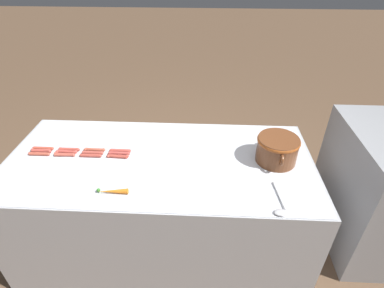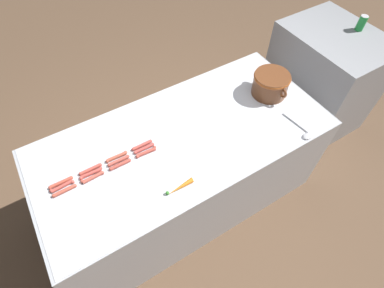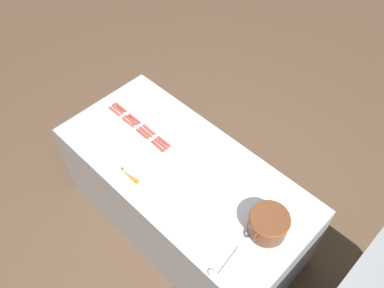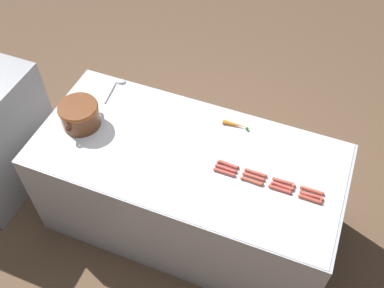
{
  "view_description": "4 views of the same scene",
  "coord_description": "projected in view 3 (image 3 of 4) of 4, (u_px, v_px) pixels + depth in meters",
  "views": [
    {
      "loc": [
        1.54,
        0.3,
        2.03
      ],
      "look_at": [
        -0.02,
        0.22,
        0.95
      ],
      "focal_mm": 28.0,
      "sensor_mm": 36.0,
      "label": 1
    },
    {
      "loc": [
        1.08,
        -0.59,
        2.39
      ],
      "look_at": [
        0.1,
        0.01,
        0.86
      ],
      "focal_mm": 27.65,
      "sensor_mm": 36.0,
      "label": 2
    },
    {
      "loc": [
        1.21,
        1.29,
        3.26
      ],
      "look_at": [
        -0.14,
        -0.04,
        0.95
      ],
      "focal_mm": 37.94,
      "sensor_mm": 36.0,
      "label": 3
    },
    {
      "loc": [
        -1.63,
        -0.67,
        3.07
      ],
      "look_at": [
        0.01,
        -0.03,
        0.93
      ],
      "focal_mm": 41.57,
      "sensor_mm": 36.0,
      "label": 4
    }
  ],
  "objects": [
    {
      "name": "ground_plane",
      "position": [
        184.0,
        223.0,
        3.64
      ],
      "size": [
        20.0,
        20.0,
        0.0
      ],
      "primitive_type": "plane",
      "color": "brown"
    },
    {
      "name": "griddle_counter",
      "position": [
        184.0,
        198.0,
        3.32
      ],
      "size": [
        0.94,
        2.02,
        0.84
      ],
      "color": "#ADAFB5",
      "rests_on": "ground_plane"
    },
    {
      "name": "hot_dog_0",
      "position": [
        121.0,
        107.0,
        3.37
      ],
      "size": [
        0.02,
        0.15,
        0.02
      ],
      "color": "#B74A38",
      "rests_on": "griddle_counter"
    },
    {
      "name": "hot_dog_1",
      "position": [
        135.0,
        119.0,
        3.29
      ],
      "size": [
        0.02,
        0.15,
        0.02
      ],
      "color": "#B7483C",
      "rests_on": "griddle_counter"
    },
    {
      "name": "hot_dog_2",
      "position": [
        149.0,
        130.0,
        3.21
      ],
      "size": [
        0.03,
        0.15,
        0.02
      ],
      "color": "#AF523D",
      "rests_on": "griddle_counter"
    },
    {
      "name": "hot_dog_3",
      "position": [
        164.0,
        142.0,
        3.13
      ],
      "size": [
        0.02,
        0.15,
        0.02
      ],
      "color": "#B8483E",
      "rests_on": "griddle_counter"
    },
    {
      "name": "hot_dog_4",
      "position": [
        118.0,
        109.0,
        3.36
      ],
      "size": [
        0.03,
        0.15,
        0.02
      ],
      "color": "#B3493F",
      "rests_on": "griddle_counter"
    },
    {
      "name": "hot_dog_5",
      "position": [
        131.0,
        120.0,
        3.28
      ],
      "size": [
        0.03,
        0.15,
        0.02
      ],
      "color": "#B9483F",
      "rests_on": "griddle_counter"
    },
    {
      "name": "hot_dog_6",
      "position": [
        146.0,
        132.0,
        3.2
      ],
      "size": [
        0.02,
        0.15,
        0.02
      ],
      "color": "#B04C3F",
      "rests_on": "griddle_counter"
    },
    {
      "name": "hot_dog_7",
      "position": [
        161.0,
        144.0,
        3.12
      ],
      "size": [
        0.03,
        0.15,
        0.02
      ],
      "color": "#B34740",
      "rests_on": "griddle_counter"
    },
    {
      "name": "hot_dog_8",
      "position": [
        115.0,
        111.0,
        3.34
      ],
      "size": [
        0.02,
        0.15,
        0.02
      ],
      "color": "#B64F3C",
      "rests_on": "griddle_counter"
    },
    {
      "name": "hot_dog_9",
      "position": [
        128.0,
        122.0,
        3.27
      ],
      "size": [
        0.03,
        0.15,
        0.02
      ],
      "color": "#B64F40",
      "rests_on": "griddle_counter"
    },
    {
      "name": "hot_dog_10",
      "position": [
        143.0,
        134.0,
        3.19
      ],
      "size": [
        0.02,
        0.15,
        0.02
      ],
      "color": "#AB4538",
      "rests_on": "griddle_counter"
    },
    {
      "name": "hot_dog_11",
      "position": [
        158.0,
        146.0,
        3.11
      ],
      "size": [
        0.03,
        0.15,
        0.02
      ],
      "color": "#B14639",
      "rests_on": "griddle_counter"
    },
    {
      "name": "bean_pot",
      "position": [
        268.0,
        223.0,
        2.59
      ],
      "size": [
        0.33,
        0.27,
        0.17
      ],
      "color": "brown",
      "rests_on": "griddle_counter"
    },
    {
      "name": "serving_spoon",
      "position": [
        218.0,
        269.0,
        2.49
      ],
      "size": [
        0.27,
        0.08,
        0.02
      ],
      "color": "#B7B7BC",
      "rests_on": "griddle_counter"
    },
    {
      "name": "carrot",
      "position": [
        129.0,
        175.0,
        2.93
      ],
      "size": [
        0.04,
        0.18,
        0.03
      ],
      "color": "orange",
      "rests_on": "griddle_counter"
    }
  ]
}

